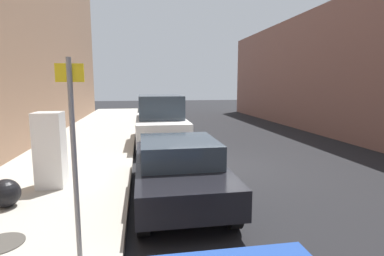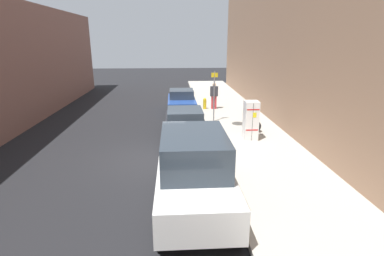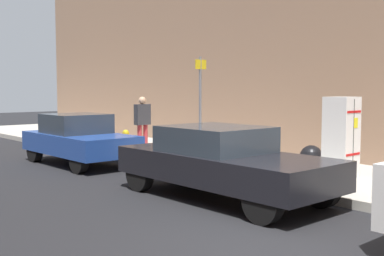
{
  "view_description": "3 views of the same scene",
  "coord_description": "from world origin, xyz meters",
  "px_view_note": "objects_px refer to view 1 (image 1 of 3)",
  "views": [
    {
      "loc": [
        -2.18,
        -9.02,
        2.63
      ],
      "look_at": [
        -0.52,
        0.68,
        1.18
      ],
      "focal_mm": 28.0,
      "sensor_mm": 36.0,
      "label": 1
    },
    {
      "loc": [
        -0.84,
        11.38,
        4.61
      ],
      "look_at": [
        -1.57,
        -0.2,
        1.18
      ],
      "focal_mm": 28.0,
      "sensor_mm": 36.0,
      "label": 2
    },
    {
      "loc": [
        5.24,
        4.23,
        2.14
      ],
      "look_at": [
        -1.23,
        -3.09,
        1.35
      ],
      "focal_mm": 45.0,
      "sensor_mm": 36.0,
      "label": 3
    }
  ],
  "objects_px": {
    "street_sign_post": "(74,151)",
    "parked_sedan_silver": "(154,115)",
    "discarded_refrigerator": "(50,150)",
    "parked_van_white": "(160,121)",
    "parked_sedan_dark": "(178,167)",
    "trash_bag": "(5,193)"
  },
  "relations": [
    {
      "from": "street_sign_post",
      "to": "parked_sedan_silver",
      "type": "height_order",
      "value": "street_sign_post"
    },
    {
      "from": "discarded_refrigerator",
      "to": "street_sign_post",
      "type": "bearing_deg",
      "value": -69.21
    },
    {
      "from": "street_sign_post",
      "to": "parked_van_white",
      "type": "bearing_deg",
      "value": 78.69
    },
    {
      "from": "discarded_refrigerator",
      "to": "parked_sedan_dark",
      "type": "xyz_separation_m",
      "value": [
        2.96,
        -0.81,
        -0.33
      ]
    },
    {
      "from": "parked_sedan_dark",
      "to": "parked_sedan_silver",
      "type": "relative_size",
      "value": 1.03
    },
    {
      "from": "parked_sedan_dark",
      "to": "parked_van_white",
      "type": "bearing_deg",
      "value": 90.0
    },
    {
      "from": "trash_bag",
      "to": "parked_sedan_dark",
      "type": "distance_m",
      "value": 3.56
    },
    {
      "from": "parked_sedan_dark",
      "to": "trash_bag",
      "type": "bearing_deg",
      "value": -174.21
    },
    {
      "from": "trash_bag",
      "to": "discarded_refrigerator",
      "type": "bearing_deg",
      "value": 64.05
    },
    {
      "from": "street_sign_post",
      "to": "parked_sedan_silver",
      "type": "distance_m",
      "value": 14.79
    },
    {
      "from": "trash_bag",
      "to": "parked_sedan_dark",
      "type": "height_order",
      "value": "parked_sedan_dark"
    },
    {
      "from": "parked_sedan_dark",
      "to": "parked_van_white",
      "type": "height_order",
      "value": "parked_van_white"
    },
    {
      "from": "street_sign_post",
      "to": "parked_sedan_dark",
      "type": "bearing_deg",
      "value": 55.54
    },
    {
      "from": "parked_van_white",
      "to": "discarded_refrigerator",
      "type": "bearing_deg",
      "value": -119.42
    },
    {
      "from": "street_sign_post",
      "to": "parked_van_white",
      "type": "distance_m",
      "value": 8.74
    },
    {
      "from": "discarded_refrigerator",
      "to": "parked_sedan_dark",
      "type": "distance_m",
      "value": 3.09
    },
    {
      "from": "parked_van_white",
      "to": "parked_sedan_silver",
      "type": "xyz_separation_m",
      "value": [
        0.0,
        6.1,
        -0.35
      ]
    },
    {
      "from": "trash_bag",
      "to": "parked_sedan_silver",
      "type": "distance_m",
      "value": 13.01
    },
    {
      "from": "trash_bag",
      "to": "parked_van_white",
      "type": "relative_size",
      "value": 0.12
    },
    {
      "from": "discarded_refrigerator",
      "to": "trash_bag",
      "type": "distance_m",
      "value": 1.43
    },
    {
      "from": "trash_bag",
      "to": "parked_sedan_dark",
      "type": "xyz_separation_m",
      "value": [
        3.53,
        0.36,
        0.28
      ]
    },
    {
      "from": "parked_van_white",
      "to": "trash_bag",
      "type": "bearing_deg",
      "value": -118.81
    }
  ]
}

